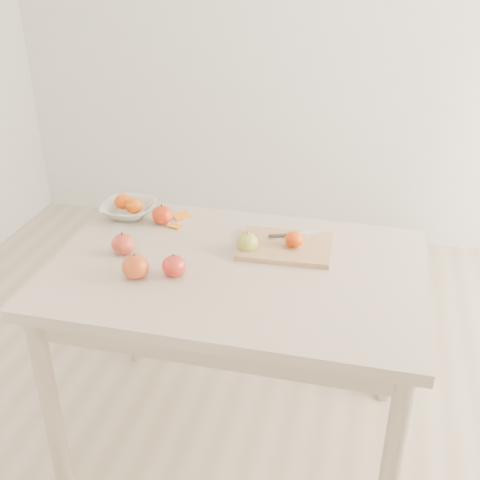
# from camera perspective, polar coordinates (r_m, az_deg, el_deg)

# --- Properties ---
(ground) EXTENTS (3.50, 3.50, 0.00)m
(ground) POSITION_cam_1_polar(r_m,az_deg,el_deg) (2.41, -0.29, -18.00)
(ground) COLOR #C6B293
(ground) RESTS_ON ground
(table) EXTENTS (1.20, 0.80, 0.75)m
(table) POSITION_cam_1_polar(r_m,az_deg,el_deg) (1.99, -0.34, -4.95)
(table) COLOR beige
(table) RESTS_ON ground
(cutting_board) EXTENTS (0.32, 0.24, 0.02)m
(cutting_board) POSITION_cam_1_polar(r_m,az_deg,el_deg) (2.04, 4.32, -0.61)
(cutting_board) COLOR tan
(cutting_board) RESTS_ON table
(board_tangerine) EXTENTS (0.06, 0.06, 0.05)m
(board_tangerine) POSITION_cam_1_polar(r_m,az_deg,el_deg) (2.01, 5.15, 0.06)
(board_tangerine) COLOR #CC4407
(board_tangerine) RESTS_ON cutting_board
(fruit_bowl) EXTENTS (0.20, 0.20, 0.05)m
(fruit_bowl) POSITION_cam_1_polar(r_m,az_deg,el_deg) (2.30, -10.51, 2.87)
(fruit_bowl) COLOR silver
(fruit_bowl) RESTS_ON table
(bowl_tangerine_near) EXTENTS (0.07, 0.07, 0.06)m
(bowl_tangerine_near) POSITION_cam_1_polar(r_m,az_deg,el_deg) (2.30, -11.04, 3.61)
(bowl_tangerine_near) COLOR #E44C08
(bowl_tangerine_near) RESTS_ON fruit_bowl
(bowl_tangerine_far) EXTENTS (0.06, 0.06, 0.06)m
(bowl_tangerine_far) POSITION_cam_1_polar(r_m,az_deg,el_deg) (2.26, -10.01, 3.20)
(bowl_tangerine_far) COLOR #CE5C07
(bowl_tangerine_far) RESTS_ON fruit_bowl
(orange_peel_a) EXTENTS (0.07, 0.07, 0.01)m
(orange_peel_a) POSITION_cam_1_polar(r_m,az_deg,el_deg) (2.26, -5.59, 2.21)
(orange_peel_a) COLOR orange
(orange_peel_a) RESTS_ON table
(orange_peel_b) EXTENTS (0.05, 0.05, 0.01)m
(orange_peel_b) POSITION_cam_1_polar(r_m,az_deg,el_deg) (2.19, -6.17, 1.27)
(orange_peel_b) COLOR orange
(orange_peel_b) RESTS_ON table
(paring_knife) EXTENTS (0.17, 0.07, 0.01)m
(paring_knife) POSITION_cam_1_polar(r_m,az_deg,el_deg) (2.09, 5.92, 0.54)
(paring_knife) COLOR silver
(paring_knife) RESTS_ON cutting_board
(apple_green) EXTENTS (0.07, 0.07, 0.07)m
(apple_green) POSITION_cam_1_polar(r_m,az_deg,el_deg) (2.01, 0.69, -0.25)
(apple_green) COLOR olive
(apple_green) RESTS_ON table
(apple_red_a) EXTENTS (0.08, 0.08, 0.07)m
(apple_red_a) POSITION_cam_1_polar(r_m,az_deg,el_deg) (2.21, -7.39, 2.37)
(apple_red_a) COLOR #9C0B09
(apple_red_a) RESTS_ON table
(apple_red_d) EXTENTS (0.08, 0.08, 0.07)m
(apple_red_d) POSITION_cam_1_polar(r_m,az_deg,el_deg) (2.03, -11.04, -0.37)
(apple_red_d) COLOR maroon
(apple_red_d) RESTS_ON table
(apple_red_c) EXTENTS (0.08, 0.08, 0.07)m
(apple_red_c) POSITION_cam_1_polar(r_m,az_deg,el_deg) (1.88, -6.28, -2.47)
(apple_red_c) COLOR maroon
(apple_red_c) RESTS_ON table
(apple_red_b) EXTENTS (0.09, 0.09, 0.08)m
(apple_red_b) POSITION_cam_1_polar(r_m,az_deg,el_deg) (1.89, -9.89, -2.49)
(apple_red_b) COLOR #A52113
(apple_red_b) RESTS_ON table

